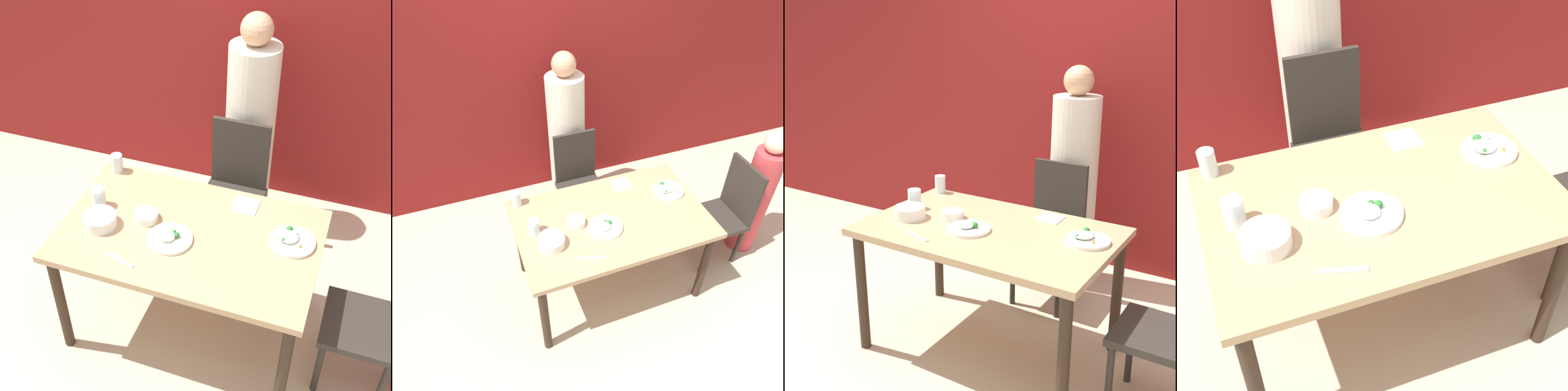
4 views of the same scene
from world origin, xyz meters
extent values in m
plane|color=beige|center=(0.00, 0.00, 0.00)|extent=(10.00, 10.00, 0.00)
cube|color=maroon|center=(0.00, 1.50, 1.35)|extent=(10.00, 0.06, 2.70)
cube|color=tan|center=(0.00, 0.00, 0.75)|extent=(1.38, 0.87, 0.04)
cylinder|color=#332319|center=(-0.63, -0.37, 0.36)|extent=(0.06, 0.06, 0.73)
cylinder|color=#332319|center=(0.63, -0.37, 0.36)|extent=(0.06, 0.06, 0.73)
cylinder|color=#332319|center=(-0.63, 0.37, 0.36)|extent=(0.06, 0.06, 0.73)
cylinder|color=#332319|center=(0.63, 0.37, 0.36)|extent=(0.06, 0.06, 0.73)
cube|color=#2D2823|center=(0.03, 0.70, 0.43)|extent=(0.40, 0.40, 0.04)
cube|color=#2D2823|center=(0.03, 0.89, 0.70)|extent=(0.38, 0.03, 0.49)
cylinder|color=#2D2823|center=(-0.13, 0.54, 0.21)|extent=(0.04, 0.04, 0.41)
cylinder|color=#2D2823|center=(0.20, 0.54, 0.21)|extent=(0.04, 0.04, 0.41)
cylinder|color=#2D2823|center=(-0.13, 0.87, 0.21)|extent=(0.04, 0.04, 0.41)
cylinder|color=#2D2823|center=(0.20, 0.87, 0.21)|extent=(0.04, 0.04, 0.41)
cube|color=#2D2823|center=(0.96, -0.03, 0.43)|extent=(0.40, 0.40, 0.04)
cylinder|color=#2D2823|center=(0.80, 0.14, 0.21)|extent=(0.04, 0.04, 0.41)
cylinder|color=#2D2823|center=(0.80, -0.19, 0.21)|extent=(0.04, 0.04, 0.41)
cylinder|color=beige|center=(0.03, 1.11, 0.68)|extent=(0.34, 0.34, 1.36)
sphere|color=tan|center=(0.03, 1.11, 1.47)|extent=(0.21, 0.21, 0.21)
cylinder|color=white|center=(-0.48, -0.10, 0.80)|extent=(0.18, 0.18, 0.07)
cylinder|color=#BC5123|center=(-0.48, -0.10, 0.83)|extent=(0.16, 0.16, 0.01)
cylinder|color=white|center=(0.53, 0.11, 0.78)|extent=(0.24, 0.24, 0.02)
ellipsoid|color=white|center=(0.51, 0.12, 0.80)|extent=(0.11, 0.11, 0.03)
sphere|color=#2D702D|center=(0.49, 0.08, 0.80)|extent=(0.03, 0.03, 0.03)
sphere|color=#2D702D|center=(0.54, 0.14, 0.80)|extent=(0.02, 0.02, 0.02)
sphere|color=#2D702D|center=(0.50, 0.17, 0.80)|extent=(0.04, 0.04, 0.04)
cone|color=orange|center=(0.58, 0.07, 0.80)|extent=(0.02, 0.02, 0.02)
cylinder|color=white|center=(-0.08, -0.09, 0.78)|extent=(0.24, 0.24, 0.02)
ellipsoid|color=white|center=(-0.09, -0.09, 0.80)|extent=(0.09, 0.09, 0.03)
sphere|color=#2D702D|center=(-0.04, -0.07, 0.80)|extent=(0.03, 0.03, 0.03)
sphere|color=#2D702D|center=(-0.07, -0.05, 0.80)|extent=(0.02, 0.02, 0.02)
cylinder|color=white|center=(-0.26, 0.02, 0.79)|extent=(0.13, 0.13, 0.05)
cylinder|color=white|center=(-0.26, 0.02, 0.81)|extent=(0.11, 0.11, 0.01)
cylinder|color=silver|center=(-0.56, 0.05, 0.83)|extent=(0.08, 0.08, 0.12)
cylinder|color=silver|center=(-0.60, 0.37, 0.82)|extent=(0.07, 0.07, 0.11)
cube|color=white|center=(0.22, 0.31, 0.77)|extent=(0.14, 0.14, 0.01)
cube|color=silver|center=(-0.26, -0.30, 0.77)|extent=(0.18, 0.07, 0.01)
camera|label=1|loc=(0.74, -1.98, 2.75)|focal=50.00mm
camera|label=2|loc=(-0.84, -1.77, 2.71)|focal=35.00mm
camera|label=3|loc=(1.44, -2.39, 1.90)|focal=50.00mm
camera|label=4|loc=(-0.59, -1.46, 2.17)|focal=50.00mm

